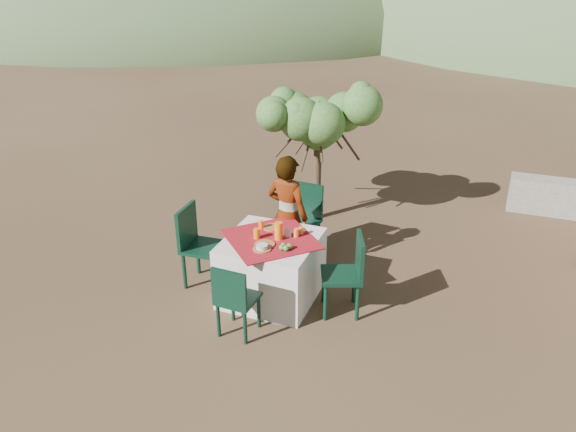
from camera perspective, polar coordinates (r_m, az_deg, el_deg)
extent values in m
plane|color=#3D261B|center=(6.90, 1.19, -7.14)|extent=(160.00, 160.00, 0.00)
cube|color=silver|center=(6.54, -1.71, -5.31)|extent=(1.02, 1.02, 0.75)
cube|color=maroon|center=(6.35, -1.75, -2.34)|extent=(1.30, 1.30, 0.01)
cylinder|color=black|center=(7.38, -0.61, -2.69)|extent=(0.05, 0.05, 0.48)
cylinder|color=black|center=(7.25, 1.96, -3.28)|extent=(0.05, 0.05, 0.48)
cylinder|color=black|center=(7.67, 0.60, -1.56)|extent=(0.05, 0.05, 0.48)
cylinder|color=black|center=(7.54, 3.09, -2.10)|extent=(0.05, 0.05, 0.48)
cube|color=black|center=(7.35, 1.27, -0.73)|extent=(0.49, 0.49, 0.04)
cube|color=black|center=(7.41, 1.95, 1.66)|extent=(0.45, 0.08, 0.47)
cylinder|color=black|center=(6.11, -2.99, -9.58)|extent=(0.04, 0.04, 0.42)
cylinder|color=black|center=(6.24, -5.63, -8.89)|extent=(0.04, 0.04, 0.42)
cylinder|color=black|center=(5.88, -4.38, -11.17)|extent=(0.04, 0.04, 0.42)
cylinder|color=black|center=(6.01, -7.09, -10.41)|extent=(0.04, 0.04, 0.42)
cube|color=black|center=(5.94, -5.10, -8.35)|extent=(0.41, 0.41, 0.04)
cube|color=black|center=(5.69, -6.02, -7.36)|extent=(0.39, 0.06, 0.41)
cylinder|color=black|center=(6.70, -7.64, -5.99)|extent=(0.05, 0.05, 0.49)
cylinder|color=black|center=(6.99, -6.38, -4.50)|extent=(0.05, 0.05, 0.49)
cylinder|color=black|center=(6.85, -10.49, -5.46)|extent=(0.05, 0.05, 0.49)
cylinder|color=black|center=(7.14, -9.13, -4.03)|extent=(0.05, 0.05, 0.49)
cube|color=black|center=(6.80, -8.54, -3.18)|extent=(0.48, 0.48, 0.04)
cube|color=black|center=(6.77, -10.27, -0.95)|extent=(0.07, 0.46, 0.48)
cylinder|color=black|center=(6.50, 3.65, -7.01)|extent=(0.05, 0.05, 0.46)
cylinder|color=black|center=(6.21, 3.83, -8.72)|extent=(0.05, 0.05, 0.46)
cylinder|color=black|center=(6.53, 6.74, -6.97)|extent=(0.05, 0.05, 0.46)
cylinder|color=black|center=(6.24, 7.08, -8.68)|extent=(0.05, 0.05, 0.46)
cube|color=black|center=(6.25, 5.41, -6.04)|extent=(0.56, 0.56, 0.04)
cube|color=black|center=(6.15, 7.32, -4.05)|extent=(0.19, 0.42, 0.45)
imported|color=#8C6651|center=(6.90, -0.05, 0.10)|extent=(0.63, 0.48, 1.54)
cylinder|color=#443022|center=(8.36, 2.98, 4.10)|extent=(0.12, 0.12, 1.38)
sphere|color=#2C5C22|center=(8.14, 3.09, 8.64)|extent=(0.59, 0.59, 0.59)
sphere|color=#2C5C22|center=(7.96, 6.88, 9.22)|extent=(0.55, 0.55, 0.55)
sphere|color=#2C5C22|center=(8.36, 0.05, 9.81)|extent=(0.51, 0.51, 0.51)
sphere|color=#2C5C22|center=(8.56, 4.89, 10.78)|extent=(0.53, 0.53, 0.53)
sphere|color=#2C5C22|center=(7.67, 2.31, 7.98)|extent=(0.47, 0.47, 0.47)
ellipsoid|color=#3A532F|center=(40.89, -9.08, 19.64)|extent=(40.00, 40.00, 16.00)
cylinder|color=brown|center=(6.59, -1.61, -1.17)|extent=(0.22, 0.22, 0.01)
cylinder|color=brown|center=(6.21, -2.40, -2.89)|extent=(0.23, 0.23, 0.01)
cylinder|color=orange|center=(6.56, -2.74, -0.88)|extent=(0.06, 0.06, 0.10)
cylinder|color=orange|center=(6.34, -3.20, -1.79)|extent=(0.07, 0.07, 0.12)
cylinder|color=orange|center=(6.29, -0.96, -1.52)|extent=(0.09, 0.09, 0.21)
cylinder|color=brown|center=(6.12, -2.66, -3.36)|extent=(0.20, 0.20, 0.01)
cylinder|color=silver|center=(6.11, -2.66, -3.12)|extent=(0.13, 0.13, 0.05)
cylinder|color=orange|center=(6.37, 0.85, -1.71)|extent=(0.06, 0.06, 0.10)
cylinder|color=orange|center=(6.44, 1.34, -1.46)|extent=(0.06, 0.06, 0.09)
cube|color=silver|center=(6.36, -0.01, -1.74)|extent=(0.08, 0.06, 0.10)
sphere|color=#4E8D33|center=(6.13, -0.47, -3.03)|extent=(0.07, 0.07, 0.07)
sphere|color=#4E8D33|center=(6.11, 0.14, -3.09)|extent=(0.07, 0.07, 0.07)
sphere|color=#4E8D33|center=(6.07, -0.21, -3.29)|extent=(0.07, 0.07, 0.07)
sphere|color=#4E8D33|center=(6.09, -0.62, -3.22)|extent=(0.07, 0.07, 0.07)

